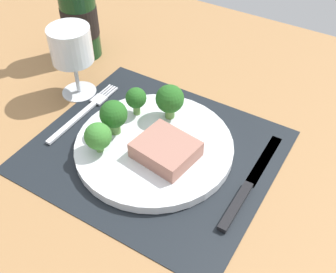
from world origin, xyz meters
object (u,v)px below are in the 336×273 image
(steak, at_px, (166,150))
(knife, at_px, (247,186))
(wine_glass, at_px, (71,49))
(fork, at_px, (84,112))
(wine_bottle, at_px, (79,14))
(plate, at_px, (154,146))

(steak, distance_m, knife, 0.14)
(knife, xyz_separation_m, wine_glass, (-0.39, 0.06, 0.09))
(fork, distance_m, wine_bottle, 0.23)
(plate, xyz_separation_m, knife, (0.17, 0.01, -0.00))
(plate, bearing_deg, fork, 175.11)
(plate, relative_size, steak, 2.90)
(wine_bottle, xyz_separation_m, wine_glass, (0.08, -0.12, 0.00))
(plate, distance_m, wine_bottle, 0.36)
(steak, height_order, wine_glass, wine_glass)
(steak, xyz_separation_m, knife, (0.14, 0.02, -0.03))
(wine_bottle, relative_size, wine_glass, 1.82)
(fork, relative_size, wine_bottle, 0.74)
(wine_bottle, distance_m, wine_glass, 0.14)
(fork, bearing_deg, steak, -10.93)
(plate, xyz_separation_m, fork, (-0.17, 0.01, -0.01))
(plate, relative_size, wine_bottle, 1.04)
(fork, bearing_deg, plate, -7.50)
(plate, distance_m, steak, 0.04)
(fork, bearing_deg, knife, -4.13)
(wine_bottle, bearing_deg, knife, -20.19)
(steak, distance_m, wine_bottle, 0.39)
(fork, relative_size, knife, 0.83)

